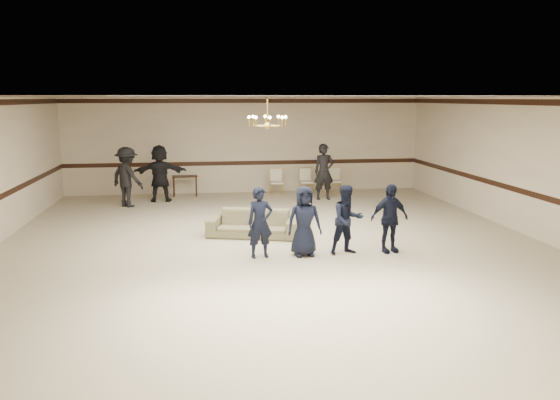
% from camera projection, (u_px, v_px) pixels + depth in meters
% --- Properties ---
extents(room, '(12.01, 14.01, 3.21)m').
position_uv_depth(room, '(273.00, 173.00, 11.79)').
color(room, tan).
rests_on(room, ground).
extents(chair_rail, '(12.00, 0.02, 0.14)m').
position_uv_depth(chair_rail, '(246.00, 163.00, 18.69)').
color(chair_rail, black).
rests_on(chair_rail, wall_back).
extents(crown_molding, '(12.00, 0.02, 0.14)m').
position_uv_depth(crown_molding, '(245.00, 101.00, 18.31)').
color(crown_molding, black).
rests_on(crown_molding, wall_back).
extents(chandelier, '(0.94, 0.94, 0.89)m').
position_uv_depth(chandelier, '(267.00, 111.00, 12.53)').
color(chandelier, gold).
rests_on(chandelier, ceiling).
extents(boy_a, '(0.57, 0.42, 1.44)m').
position_uv_depth(boy_a, '(260.00, 223.00, 11.02)').
color(boy_a, black).
rests_on(boy_a, floor).
extents(boy_b, '(0.73, 0.50, 1.44)m').
position_uv_depth(boy_b, '(304.00, 221.00, 11.15)').
color(boy_b, black).
rests_on(boy_b, floor).
extents(boy_c, '(0.78, 0.66, 1.44)m').
position_uv_depth(boy_c, '(347.00, 220.00, 11.28)').
color(boy_c, black).
rests_on(boy_c, floor).
extents(boy_d, '(0.89, 0.48, 1.44)m').
position_uv_depth(boy_d, '(389.00, 218.00, 11.41)').
color(boy_d, black).
rests_on(boy_d, floor).
extents(settee, '(2.25, 1.38, 0.61)m').
position_uv_depth(settee, '(253.00, 223.00, 12.78)').
color(settee, olive).
rests_on(settee, floor).
extents(adult_left, '(1.30, 1.24, 1.77)m').
position_uv_depth(adult_left, '(127.00, 177.00, 16.19)').
color(adult_left, black).
rests_on(adult_left, floor).
extents(adult_mid, '(1.65, 0.55, 1.77)m').
position_uv_depth(adult_mid, '(160.00, 173.00, 17.00)').
color(adult_mid, black).
rests_on(adult_mid, floor).
extents(adult_right, '(0.67, 0.46, 1.77)m').
position_uv_depth(adult_right, '(324.00, 172.00, 17.34)').
color(adult_right, black).
rests_on(adult_right, floor).
extents(banquet_chair_left, '(0.42, 0.42, 0.86)m').
position_uv_depth(banquet_chair_left, '(277.00, 182.00, 18.22)').
color(banquet_chair_left, beige).
rests_on(banquet_chair_left, floor).
extents(banquet_chair_mid, '(0.43, 0.43, 0.86)m').
position_uv_depth(banquet_chair_mid, '(306.00, 182.00, 18.36)').
color(banquet_chair_mid, beige).
rests_on(banquet_chair_mid, floor).
extents(banquet_chair_right, '(0.44, 0.44, 0.86)m').
position_uv_depth(banquet_chair_right, '(335.00, 181.00, 18.50)').
color(banquet_chair_right, beige).
rests_on(banquet_chair_right, floor).
extents(console_table, '(0.83, 0.38, 0.68)m').
position_uv_depth(console_table, '(185.00, 186.00, 18.00)').
color(console_table, black).
rests_on(console_table, floor).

